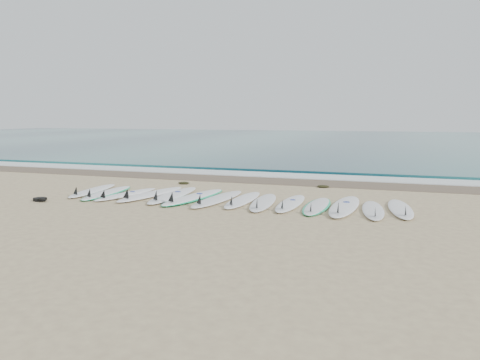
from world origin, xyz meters
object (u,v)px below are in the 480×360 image
(surfboard_7, at_px, (242,200))
(surfboard_13, at_px, (401,209))
(leash_coil, at_px, (40,199))
(surfboard_0, at_px, (92,190))

(surfboard_7, height_order, surfboard_13, surfboard_7)
(surfboard_7, height_order, leash_coil, surfboard_7)
(surfboard_7, relative_size, surfboard_13, 1.04)
(surfboard_0, height_order, leash_coil, surfboard_0)
(surfboard_0, height_order, surfboard_13, surfboard_0)
(surfboard_0, xyz_separation_m, surfboard_13, (8.42, 0.07, -0.00))
(leash_coil, bearing_deg, surfboard_13, 10.74)
(surfboard_7, bearing_deg, surfboard_13, -0.12)
(surfboard_0, bearing_deg, surfboard_13, -7.81)
(surfboard_7, relative_size, leash_coil, 5.66)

